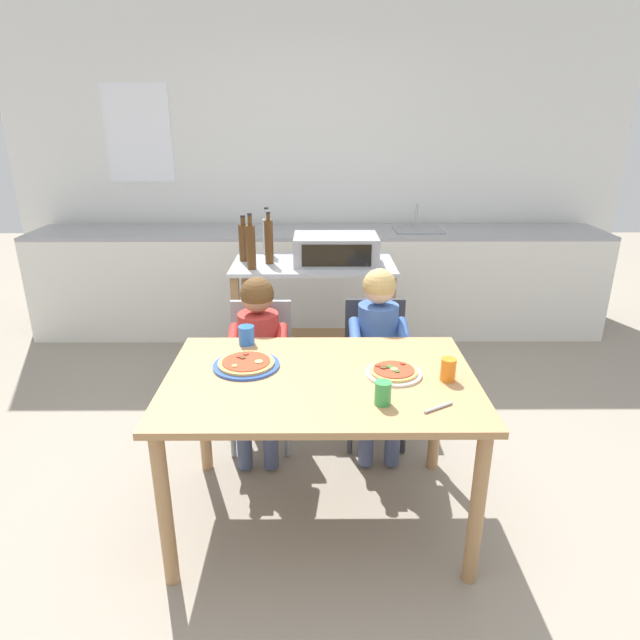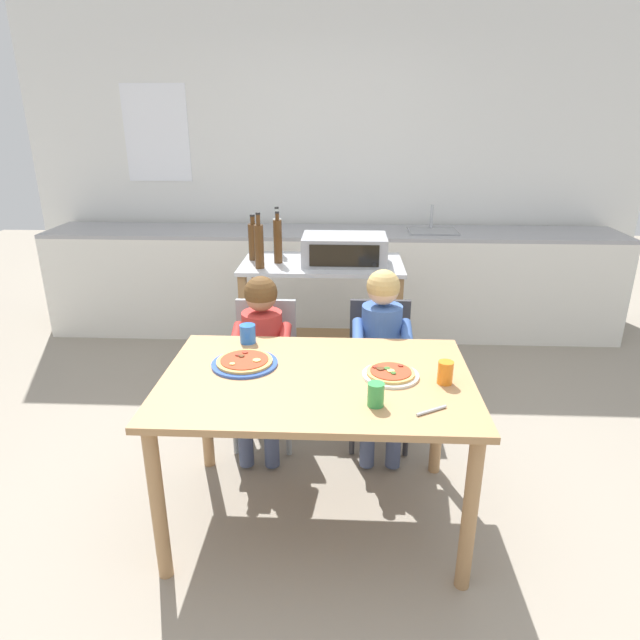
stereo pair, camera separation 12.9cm
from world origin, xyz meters
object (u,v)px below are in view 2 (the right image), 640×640
dining_chair_right (379,362)px  pizza_plate_white (391,374)px  bottle_brown_beer (259,245)px  bottle_dark_olive_oil (278,241)px  kitchen_island_cart (322,305)px  bottle_tall_green_wine (253,241)px  dining_chair_left (265,362)px  child_in_red_shirt (261,346)px  drinking_cup_green (376,394)px  dining_table (317,397)px  pizza_plate_blue_rimmed (245,362)px  bottle_clear_vinegar (277,235)px  serving_spoon (431,411)px  drinking_cup_blue (248,334)px  toaster_oven (344,249)px  child_in_blue_striped_shirt (382,343)px  drinking_cup_orange (445,372)px

dining_chair_right → pizza_plate_white: size_ratio=3.31×
bottle_brown_beer → bottle_dark_olive_oil: size_ratio=1.05×
kitchen_island_cart → bottle_tall_green_wine: 0.63m
dining_chair_left → child_in_red_shirt: size_ratio=0.83×
dining_chair_left → drinking_cup_green: size_ratio=8.47×
kitchen_island_cart → dining_chair_left: size_ratio=1.30×
dining_table → bottle_tall_green_wine: bearing=109.2°
bottle_tall_green_wine → pizza_plate_white: size_ratio=1.23×
kitchen_island_cart → dining_table: kitchen_island_cart is taller
kitchen_island_cart → pizza_plate_white: 1.41m
kitchen_island_cart → pizza_plate_blue_rimmed: kitchen_island_cart is taller
kitchen_island_cart → bottle_brown_beer: bearing=-156.9°
kitchen_island_cart → drinking_cup_green: bearing=-80.2°
bottle_clear_vinegar → pizza_plate_white: 1.73m
bottle_clear_vinegar → pizza_plate_blue_rimmed: 1.51m
serving_spoon → pizza_plate_blue_rimmed: bearing=154.0°
pizza_plate_white → drinking_cup_blue: size_ratio=2.64×
dining_table → toaster_oven: bearing=85.4°
bottle_dark_olive_oil → child_in_blue_striped_shirt: bearing=-49.2°
child_in_red_shirt → child_in_blue_striped_shirt: (0.65, 0.03, 0.02)m
bottle_clear_vinegar → drinking_cup_green: bearing=-71.9°
dining_table → pizza_plate_blue_rimmed: bearing=162.5°
bottle_dark_olive_oil → bottle_clear_vinegar: bearing=97.6°
child_in_red_shirt → bottle_tall_green_wine: bearing=100.8°
child_in_blue_striped_shirt → drinking_cup_green: (-0.08, -0.84, 0.14)m
child_in_blue_striped_shirt → pizza_plate_white: 0.59m
dining_chair_left → serving_spoon: (0.79, -0.98, 0.27)m
dining_chair_right → bottle_brown_beer: bearing=146.9°
kitchen_island_cart → drinking_cup_orange: (0.58, -1.41, 0.19)m
bottle_brown_beer → serving_spoon: size_ratio=2.50×
dining_chair_left → pizza_plate_white: (0.65, -0.68, 0.27)m
bottle_tall_green_wine → pizza_plate_white: (0.81, -1.40, -0.27)m
toaster_oven → child_in_blue_striped_shirt: size_ratio=0.53×
bottle_tall_green_wine → serving_spoon: size_ratio=2.15×
dining_chair_left → drinking_cup_blue: 0.46m
dining_chair_left → pizza_plate_blue_rimmed: size_ratio=2.71×
child_in_blue_striped_shirt → drinking_cup_orange: bearing=-70.7°
toaster_oven → drinking_cup_orange: 1.47m
kitchen_island_cart → drinking_cup_green: kitchen_island_cart is taller
drinking_cup_blue → child_in_red_shirt: bearing=82.2°
kitchen_island_cart → serving_spoon: 1.73m
bottle_tall_green_wine → drinking_cup_green: bearing=-66.1°
drinking_cup_orange → drinking_cup_blue: bearing=156.2°
dining_table → drinking_cup_green: (0.24, -0.24, 0.14)m
pizza_plate_white → bottle_dark_olive_oil: bearing=115.8°
drinking_cup_orange → bottle_tall_green_wine: bearing=125.5°
bottle_tall_green_wine → pizza_plate_blue_rimmed: size_ratio=1.01×
toaster_oven → drinking_cup_orange: (0.43, -1.39, -0.19)m
kitchen_island_cart → bottle_tall_green_wine: (-0.46, 0.04, 0.42)m
dining_table → drinking_cup_green: drinking_cup_green is taller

